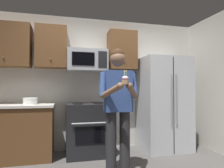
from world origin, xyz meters
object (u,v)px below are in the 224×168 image
bowl_large_white (30,101)px  cupcake (125,80)px  refrigerator (164,103)px  oven_range (88,129)px  person (118,102)px  microwave (87,61)px

bowl_large_white → cupcake: size_ratio=1.39×
refrigerator → bowl_large_white: (-2.48, 0.08, 0.08)m
oven_range → refrigerator: size_ratio=0.52×
oven_range → bowl_large_white: bearing=177.7°
refrigerator → person: bearing=-144.1°
oven_range → microwave: size_ratio=1.26×
bowl_large_white → oven_range: bearing=-2.3°
oven_range → refrigerator: refrigerator is taller
microwave → bowl_large_white: 1.23m
person → cupcake: size_ratio=10.13×
microwave → cupcake: bearing=-76.4°
oven_range → person: bearing=-70.0°
bowl_large_white → cupcake: cupcake is taller
microwave → person: microwave is taller
microwave → refrigerator: bearing=-6.0°
microwave → refrigerator: size_ratio=0.41×
refrigerator → cupcake: 1.71m
person → cupcake: person is taller
bowl_large_white → person: bearing=-35.5°
bowl_large_white → person: size_ratio=0.14×
microwave → bowl_large_white: microwave is taller
refrigerator → cupcake: size_ratio=10.35×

